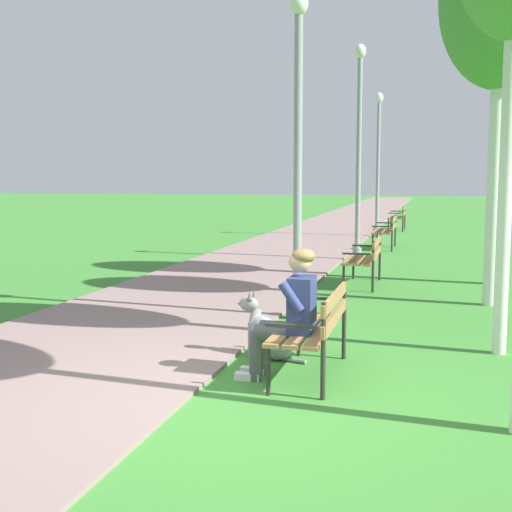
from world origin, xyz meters
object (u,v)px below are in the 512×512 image
person_seated_on_near_bench (290,309)px  park_bench_near (316,323)px  park_bench_mid (366,256)px  lamp_post_far (378,163)px  park_bench_furthest (399,216)px  park_bench_far (387,229)px  birch_tree_third (501,2)px  lamp_post_near (298,153)px  lamp_post_mid (359,151)px  dog_grey (268,334)px

person_seated_on_near_bench → park_bench_near: bearing=44.9°
park_bench_mid → lamp_post_far: 9.79m
park_bench_mid → park_bench_furthest: bearing=90.5°
person_seated_on_near_bench → lamp_post_far: 15.54m
park_bench_mid → park_bench_far: same height
park_bench_furthest → lamp_post_far: bearing=-100.0°
person_seated_on_near_bench → birch_tree_third: birch_tree_third is taller
lamp_post_near → lamp_post_mid: 6.50m
birch_tree_third → park_bench_near: bearing=-113.8°
dog_grey → lamp_post_near: bearing=92.9°
park_bench_near → park_bench_furthest: bearing=90.6°
park_bench_far → dog_grey: size_ratio=1.84×
park_bench_far → lamp_post_far: lamp_post_far is taller
park_bench_far → lamp_post_mid: size_ratio=0.32×
park_bench_near → person_seated_on_near_bench: 0.34m
lamp_post_near → lamp_post_far: bearing=90.0°
park_bench_furthest → person_seated_on_near_bench: person_seated_on_near_bench is taller
person_seated_on_near_bench → dog_grey: bearing=118.5°
park_bench_furthest → lamp_post_near: (-0.51, -15.54, 1.69)m
park_bench_furthest → park_bench_near: bearing=-89.4°
park_bench_far → birch_tree_third: birch_tree_third is taller
park_bench_near → birch_tree_third: bearing=66.2°
lamp_post_near → lamp_post_far: (-0.00, 12.66, 0.07)m
lamp_post_mid → park_bench_far: bearing=80.7°
person_seated_on_near_bench → birch_tree_third: bearing=65.0°
park_bench_furthest → lamp_post_far: 3.41m
park_bench_near → birch_tree_third: size_ratio=0.26×
birch_tree_third → lamp_post_near: bearing=-147.0°
park_bench_mid → park_bench_furthest: (-0.11, 12.49, 0.00)m
park_bench_mid → birch_tree_third: bearing=-35.2°
park_bench_mid → person_seated_on_near_bench: (-0.13, -5.84, 0.17)m
person_seated_on_near_bench → lamp_post_near: 3.21m
person_seated_on_near_bench → birch_tree_third: (2.08, 4.46, 3.67)m
park_bench_far → park_bench_furthest: size_ratio=1.00×
person_seated_on_near_bench → lamp_post_near: size_ratio=0.29×
park_bench_far → lamp_post_far: bearing=99.0°
lamp_post_near → lamp_post_far: lamp_post_far is taller
park_bench_mid → dog_grey: size_ratio=1.84×
person_seated_on_near_bench → lamp_post_far: lamp_post_far is taller
lamp_post_mid → birch_tree_third: (2.49, -4.83, 1.90)m
park_bench_furthest → person_seated_on_near_bench: bearing=-90.1°
dog_grey → lamp_post_mid: lamp_post_mid is taller
park_bench_far → dog_grey: park_bench_far is taller
park_bench_mid → lamp_post_far: lamp_post_far is taller
park_bench_near → person_seated_on_near_bench: person_seated_on_near_bench is taller
person_seated_on_near_bench → park_bench_far: bearing=89.8°
park_bench_near → dog_grey: 0.81m
park_bench_mid → person_seated_on_near_bench: person_seated_on_near_bench is taller
park_bench_far → birch_tree_third: size_ratio=0.26×
lamp_post_mid → person_seated_on_near_bench: bearing=-87.5°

